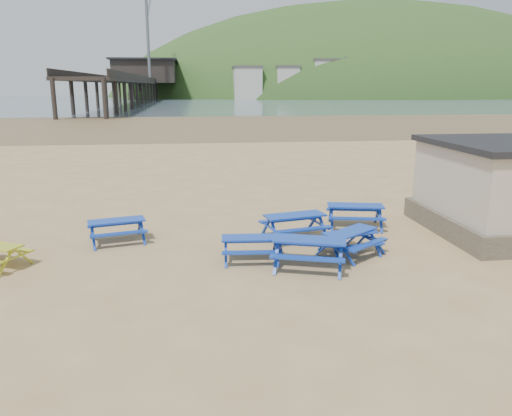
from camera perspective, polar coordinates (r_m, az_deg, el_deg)
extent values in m
plane|color=tan|center=(15.27, -1.72, -5.05)|extent=(400.00, 400.00, 0.00)
plane|color=brown|center=(69.58, -6.22, 9.64)|extent=(400.00, 400.00, 0.00)
plane|color=#4C5F6C|center=(184.46, -7.02, 12.15)|extent=(400.00, 400.00, 0.00)
cube|color=#1B3FAF|center=(16.65, -15.67, -1.40)|extent=(1.88, 1.10, 0.05)
cube|color=#1B3FAF|center=(17.29, -15.82, -1.80)|extent=(1.77, 0.67, 0.05)
cube|color=#1B3FAF|center=(16.16, -15.37, -2.85)|extent=(1.77, 0.67, 0.05)
cube|color=#1B3FAF|center=(16.39, 4.47, -0.84)|extent=(2.10, 1.19, 0.06)
cube|color=#1B3FAF|center=(17.05, 3.53, -1.32)|extent=(1.99, 0.71, 0.06)
cube|color=#1B3FAF|center=(15.89, 5.43, -2.48)|extent=(1.99, 0.71, 0.06)
cube|color=#1B3FAF|center=(18.06, 11.30, 0.27)|extent=(2.07, 1.15, 0.05)
cube|color=#1B3FAF|center=(18.76, 11.04, -0.17)|extent=(1.97, 0.67, 0.05)
cube|color=#1B3FAF|center=(17.50, 11.49, -1.20)|extent=(1.97, 0.67, 0.05)
cube|color=#1B3FAF|center=(13.83, 6.15, -3.64)|extent=(2.13, 1.36, 0.06)
cube|color=#1B3FAF|center=(14.56, 6.34, -4.03)|extent=(1.98, 0.88, 0.06)
cube|color=#1B3FAF|center=(13.30, 5.87, -5.75)|extent=(1.98, 0.88, 0.06)
cube|color=#1B3FAF|center=(14.38, -0.59, -3.41)|extent=(1.72, 0.76, 0.05)
cube|color=#1B3FAF|center=(14.99, -0.69, -3.73)|extent=(1.69, 0.35, 0.05)
cube|color=#1B3FAF|center=(13.93, -0.48, -5.11)|extent=(1.69, 0.35, 0.05)
cube|color=#1B3FAF|center=(15.12, 10.86, -2.65)|extent=(1.83, 1.61, 0.05)
cube|color=#1B3FAF|center=(15.53, 9.04, -3.19)|extent=(1.56, 1.26, 0.05)
cube|color=#1B3FAF|center=(14.89, 12.67, -4.11)|extent=(1.56, 1.26, 0.05)
cube|color=gold|center=(16.01, -26.28, -4.13)|extent=(1.50, 0.94, 0.04)
cube|color=black|center=(190.12, -12.68, 13.78)|extent=(9.00, 220.00, 0.60)
cube|color=black|center=(201.14, -12.45, 14.91)|extent=(22.00, 30.00, 8.00)
cube|color=black|center=(201.29, -12.52, 16.14)|extent=(24.00, 32.00, 0.60)
cylinder|color=slate|center=(179.54, -12.24, 18.30)|extent=(1.00, 1.00, 28.00)
cube|color=slate|center=(194.90, -12.10, 21.78)|extent=(0.60, 25.63, 12.38)
ellipsoid|color=#2D4C1E|center=(261.34, 13.40, 10.14)|extent=(264.00, 144.00, 108.00)
cube|color=#1B3FAF|center=(15.19, 10.69, -2.79)|extent=(1.73, 1.03, 0.05)
cube|color=#1B3FAF|center=(15.70, 9.59, -3.16)|extent=(1.62, 0.63, 0.05)
cube|color=#1B3FAF|center=(14.84, 11.78, -4.27)|extent=(1.62, 0.63, 0.05)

